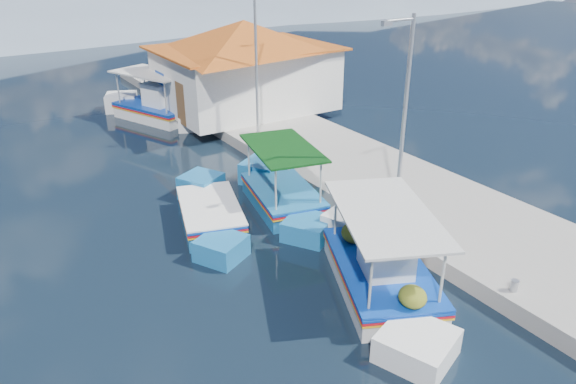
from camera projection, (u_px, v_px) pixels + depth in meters
ground at (316, 296)px, 13.76m from camera, size 160.00×160.00×0.00m
quay at (350, 167)px, 21.14m from camera, size 5.00×44.00×0.50m
bollards at (318, 175)px, 19.37m from camera, size 0.20×17.20×0.30m
main_caique at (378, 271)px, 13.96m from camera, size 4.17×6.84×2.47m
caique_green_canopy at (281, 197)px, 18.38m from camera, size 2.84×6.35×2.43m
caique_blue_hull at (209, 216)px, 17.24m from camera, size 2.93×5.80×1.08m
caique_far at (156, 109)px, 27.73m from camera, size 4.07×7.15×2.69m
harbor_building at (245, 64)px, 27.10m from camera, size 10.49×10.49×4.40m
lamp_post_near at (403, 107)px, 15.89m from camera, size 1.21×0.14×6.00m
lamp_post_far at (254, 58)px, 22.77m from camera, size 1.21×0.14×6.00m
mountain_ridge at (70, 7)px, 58.90m from camera, size 171.40×96.00×5.50m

